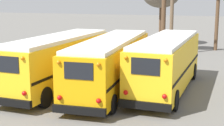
{
  "coord_description": "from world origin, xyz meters",
  "views": [
    {
      "loc": [
        6.17,
        -18.03,
        5.38
      ],
      "look_at": [
        0.0,
        0.41,
        1.58
      ],
      "focal_mm": 55.0,
      "sensor_mm": 36.0,
      "label": 1
    }
  ],
  "objects_px": {
    "school_bus_1": "(112,62)",
    "utility_pole": "(172,5)",
    "school_bus_2": "(167,62)",
    "school_bus_0": "(59,60)"
  },
  "relations": [
    {
      "from": "school_bus_0",
      "to": "school_bus_2",
      "type": "distance_m",
      "value": 6.24
    },
    {
      "from": "school_bus_0",
      "to": "utility_pole",
      "type": "xyz_separation_m",
      "value": [
        4.44,
        13.53,
        2.88
      ]
    },
    {
      "from": "school_bus_0",
      "to": "school_bus_2",
      "type": "relative_size",
      "value": 1.02
    },
    {
      "from": "school_bus_0",
      "to": "utility_pole",
      "type": "relative_size",
      "value": 1.1
    },
    {
      "from": "school_bus_0",
      "to": "utility_pole",
      "type": "distance_m",
      "value": 14.53
    },
    {
      "from": "school_bus_2",
      "to": "utility_pole",
      "type": "relative_size",
      "value": 1.08
    },
    {
      "from": "school_bus_1",
      "to": "school_bus_2",
      "type": "distance_m",
      "value": 3.14
    },
    {
      "from": "school_bus_2",
      "to": "utility_pole",
      "type": "xyz_separation_m",
      "value": [
        -1.64,
        12.08,
        2.88
      ]
    },
    {
      "from": "school_bus_2",
      "to": "utility_pole",
      "type": "height_order",
      "value": "utility_pole"
    },
    {
      "from": "school_bus_1",
      "to": "utility_pole",
      "type": "relative_size",
      "value": 1.23
    }
  ]
}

